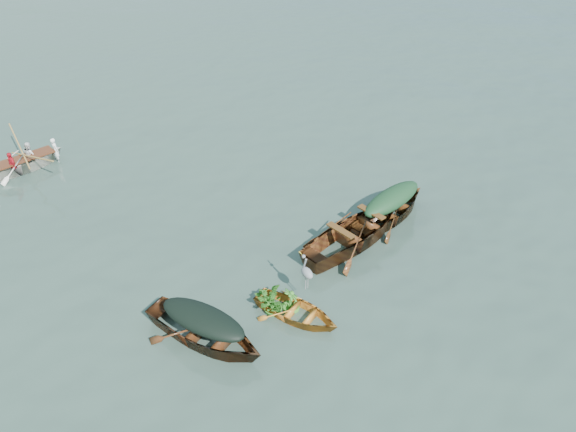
# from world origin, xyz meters

# --- Properties ---
(ground) EXTENTS (140.00, 140.00, 0.00)m
(ground) POSITION_xyz_m (0.00, 0.00, 0.00)
(ground) COLOR #354A40
(ground) RESTS_ON ground
(yellow_dinghy) EXTENTS (2.26, 2.87, 0.68)m
(yellow_dinghy) POSITION_xyz_m (-1.57, -1.62, 0.00)
(yellow_dinghy) COLOR orange
(yellow_dinghy) RESTS_ON ground
(dark_covered_boat) EXTENTS (3.14, 4.11, 0.99)m
(dark_covered_boat) POSITION_xyz_m (-3.69, -1.22, 0.00)
(dark_covered_boat) COLOR #552913
(dark_covered_boat) RESTS_ON ground
(green_tarp_boat) EXTENTS (4.46, 2.40, 0.99)m
(green_tarp_boat) POSITION_xyz_m (2.77, 0.38, 0.00)
(green_tarp_boat) COLOR #492911
(green_tarp_boat) RESTS_ON ground
(open_wooden_boat) EXTENTS (5.26, 2.61, 1.22)m
(open_wooden_boat) POSITION_xyz_m (1.23, -0.04, 0.00)
(open_wooden_boat) COLOR #5B3516
(open_wooden_boat) RESTS_ON ground
(rowed_boat) EXTENTS (3.95, 1.93, 0.88)m
(rowed_boat) POSITION_xyz_m (-5.89, 8.68, 0.00)
(rowed_boat) COLOR white
(rowed_boat) RESTS_ON ground
(dark_tarp_cover) EXTENTS (1.72, 2.26, 0.40)m
(dark_tarp_cover) POSITION_xyz_m (-3.69, -1.22, 0.69)
(dark_tarp_cover) COLOR black
(dark_tarp_cover) RESTS_ON dark_covered_boat
(green_tarp_cover) EXTENTS (2.45, 1.32, 0.52)m
(green_tarp_cover) POSITION_xyz_m (2.77, 0.38, 0.75)
(green_tarp_cover) COLOR #16371B
(green_tarp_cover) RESTS_ON green_tarp_boat
(thwart_benches) EXTENTS (2.66, 1.46, 0.04)m
(thwart_benches) POSITION_xyz_m (1.23, -0.04, 0.63)
(thwart_benches) COLOR #4C2D11
(thwart_benches) RESTS_ON open_wooden_boat
(heron) EXTENTS (0.44, 0.48, 0.92)m
(heron) POSITION_xyz_m (-1.11, -1.32, 0.80)
(heron) COLOR gray
(heron) RESTS_ON yellow_dinghy
(dinghy_weeds) EXTENTS (1.04, 1.12, 0.60)m
(dinghy_weeds) POSITION_xyz_m (-1.81, -1.13, 0.64)
(dinghy_weeds) COLOR #26671B
(dinghy_weeds) RESTS_ON yellow_dinghy
(rowers) EXTENTS (2.81, 1.58, 0.76)m
(rowers) POSITION_xyz_m (-5.89, 8.68, 0.82)
(rowers) COLOR white
(rowers) RESTS_ON rowed_boat
(oars) EXTENTS (1.15, 2.67, 0.06)m
(oars) POSITION_xyz_m (-5.89, 8.68, 0.47)
(oars) COLOR olive
(oars) RESTS_ON rowed_boat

